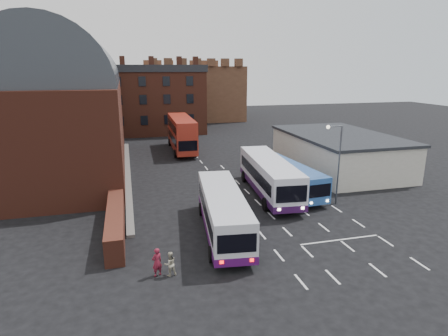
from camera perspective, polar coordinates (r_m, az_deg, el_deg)
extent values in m
plane|color=black|center=(28.35, 5.20, -9.41)|extent=(180.00, 180.00, 0.00)
cube|color=#602B1E|center=(46.18, -22.76, 5.52)|extent=(12.00, 28.00, 10.00)
cylinder|color=#1E2328|center=(45.72, -23.40, 11.70)|extent=(12.00, 26.00, 12.00)
cube|color=#602B1E|center=(28.39, -16.19, -7.96)|extent=(1.20, 10.00, 1.80)
cube|color=beige|center=(46.14, 17.02, 2.23)|extent=(10.00, 16.00, 4.00)
cube|color=#282B30|center=(45.75, 17.22, 4.80)|extent=(10.40, 16.40, 0.30)
cube|color=brown|center=(70.56, -12.39, 9.65)|extent=(22.00, 10.00, 11.00)
cube|color=brown|center=(91.63, -5.35, 11.40)|extent=(22.00, 22.00, 12.00)
cube|color=silver|center=(27.06, -0.15, -6.37)|extent=(3.91, 11.71, 2.61)
cube|color=black|center=(27.01, -0.15, -6.06)|extent=(3.83, 10.52, 0.94)
cylinder|color=black|center=(30.79, -3.51, -6.29)|extent=(0.41, 1.07, 1.04)
cylinder|color=black|center=(23.79, -1.95, -13.01)|extent=(0.41, 1.07, 1.04)
cylinder|color=black|center=(31.09, 1.31, -6.05)|extent=(0.41, 1.07, 1.04)
cylinder|color=black|center=(24.17, 4.36, -12.57)|extent=(0.41, 1.07, 1.04)
cube|color=white|center=(35.44, 6.89, -0.97)|extent=(4.00, 12.78, 2.86)
cube|color=black|center=(35.39, 6.90, -0.70)|extent=(3.95, 11.59, 1.03)
cylinder|color=black|center=(32.71, 11.17, -5.16)|extent=(0.42, 1.17, 1.14)
cylinder|color=black|center=(40.33, 7.02, -1.10)|extent=(0.42, 1.17, 1.14)
cylinder|color=black|center=(31.85, 6.33, -5.51)|extent=(0.42, 1.17, 1.14)
cylinder|color=black|center=(39.63, 3.06, -1.30)|extent=(0.42, 1.17, 1.14)
cube|color=#2E5BA2|center=(36.47, 9.94, -1.23)|extent=(3.23, 10.42, 2.33)
cube|color=black|center=(36.43, 9.95, -1.02)|extent=(3.18, 9.23, 0.84)
cylinder|color=black|center=(34.78, 14.17, -4.29)|extent=(0.34, 0.95, 0.93)
cylinder|color=black|center=(40.38, 8.78, -1.30)|extent=(0.34, 0.95, 0.93)
cylinder|color=black|center=(33.59, 10.85, -4.79)|extent=(0.34, 0.95, 0.93)
cylinder|color=black|center=(39.35, 5.79, -1.63)|extent=(0.34, 0.95, 0.93)
cube|color=#A22B1C|center=(54.12, -6.46, 5.38)|extent=(3.03, 12.25, 4.33)
cube|color=black|center=(54.22, -6.44, 4.75)|extent=(3.06, 11.06, 1.00)
cylinder|color=black|center=(50.95, -4.29, 2.35)|extent=(0.33, 1.12, 1.11)
cylinder|color=black|center=(58.90, -5.59, 4.05)|extent=(0.33, 1.12, 1.11)
cylinder|color=black|center=(50.60, -7.40, 2.18)|extent=(0.33, 1.12, 1.11)
cylinder|color=black|center=(58.59, -8.28, 3.91)|extent=(0.33, 1.12, 1.11)
cylinder|color=#46484E|center=(33.88, 17.08, 0.29)|extent=(0.14, 0.14, 6.93)
cylinder|color=#46484E|center=(32.96, 16.57, 6.09)|extent=(1.21, 0.25, 0.09)
sphere|color=#FFF2CC|center=(32.73, 15.59, 6.03)|extent=(0.31, 0.31, 0.31)
imported|color=maroon|center=(22.56, -10.19, -13.93)|extent=(0.75, 0.65, 1.74)
imported|color=#ABA48B|center=(22.54, -8.23, -14.25)|extent=(0.81, 0.69, 1.48)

